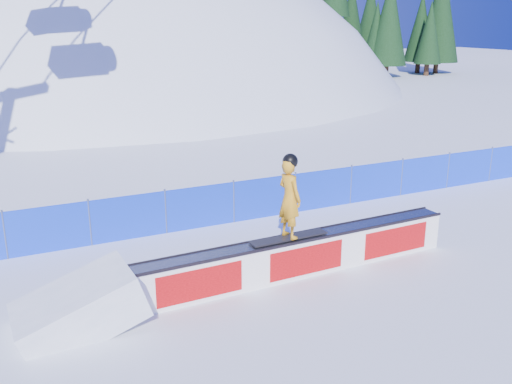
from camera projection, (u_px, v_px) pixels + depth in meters
name	position (u px, v px, depth m)	size (l,w,h in m)	color
ground	(423.00, 261.00, 13.72)	(160.00, 160.00, 0.00)	white
snow_hill	(109.00, 273.00, 55.16)	(64.00, 64.00, 64.00)	white
safety_fence	(324.00, 189.00, 17.42)	(22.05, 0.05, 1.30)	blue
rail_box	(301.00, 255.00, 12.88)	(7.87, 0.79, 0.94)	white
snow_ramp	(81.00, 325.00, 10.85)	(2.27, 1.52, 0.85)	white
snowboarder	(290.00, 198.00, 12.32)	(1.85, 0.72, 1.92)	black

